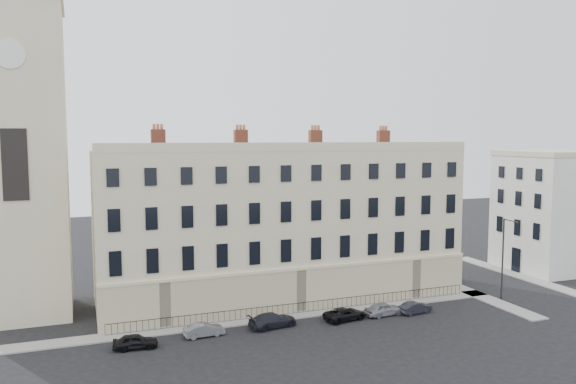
% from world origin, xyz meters
% --- Properties ---
extents(ground, '(160.00, 160.00, 0.00)m').
position_xyz_m(ground, '(0.00, 0.00, 0.00)').
color(ground, black).
rests_on(ground, ground).
extents(terrace, '(36.22, 12.22, 17.00)m').
position_xyz_m(terrace, '(-5.97, 11.97, 7.50)').
color(terrace, beige).
rests_on(terrace, ground).
extents(church_tower, '(8.00, 8.13, 44.00)m').
position_xyz_m(church_tower, '(-30.00, 14.00, 18.66)').
color(church_tower, beige).
rests_on(church_tower, ground).
extents(adjacent_building, '(10.00, 10.00, 14.00)m').
position_xyz_m(adjacent_building, '(29.00, 11.00, 7.00)').
color(adjacent_building, silver).
rests_on(adjacent_building, ground).
extents(pavement_terrace, '(48.00, 2.00, 0.12)m').
position_xyz_m(pavement_terrace, '(-10.00, 5.00, 0.06)').
color(pavement_terrace, gray).
rests_on(pavement_terrace, ground).
extents(pavement_east_return, '(2.00, 24.00, 0.12)m').
position_xyz_m(pavement_east_return, '(13.00, 8.00, 0.06)').
color(pavement_east_return, gray).
rests_on(pavement_east_return, ground).
extents(pavement_adjacent, '(2.00, 20.00, 0.12)m').
position_xyz_m(pavement_adjacent, '(23.00, 10.00, 0.06)').
color(pavement_adjacent, gray).
rests_on(pavement_adjacent, ground).
extents(railings, '(35.00, 0.04, 0.96)m').
position_xyz_m(railings, '(-6.00, 5.40, 0.55)').
color(railings, black).
rests_on(railings, ground).
extents(car_a, '(3.51, 1.65, 1.16)m').
position_xyz_m(car_a, '(-21.42, 1.86, 0.58)').
color(car_a, black).
rests_on(car_a, ground).
extents(car_b, '(3.42, 1.40, 1.10)m').
position_xyz_m(car_b, '(-15.90, 2.66, 0.55)').
color(car_b, slate).
rests_on(car_b, ground).
extents(car_c, '(4.53, 2.42, 1.25)m').
position_xyz_m(car_c, '(-9.90, 2.79, 0.62)').
color(car_c, black).
rests_on(car_c, ground).
extents(car_d, '(4.21, 2.46, 1.10)m').
position_xyz_m(car_d, '(-3.24, 2.32, 0.55)').
color(car_d, black).
rests_on(car_d, ground).
extents(car_e, '(3.76, 1.81, 1.24)m').
position_xyz_m(car_e, '(0.67, 2.23, 0.62)').
color(car_e, gray).
rests_on(car_e, ground).
extents(car_f, '(3.40, 1.54, 1.08)m').
position_xyz_m(car_f, '(3.74, 1.75, 0.54)').
color(car_f, black).
rests_on(car_f, ground).
extents(streetlamp, '(0.38, 1.78, 8.22)m').
position_xyz_m(streetlamp, '(14.35, 2.41, 4.55)').
color(streetlamp, '#2A2A2E').
rests_on(streetlamp, ground).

